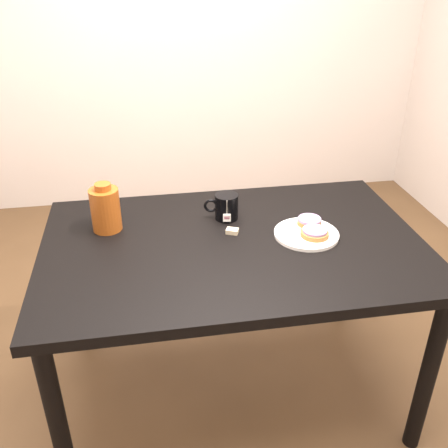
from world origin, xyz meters
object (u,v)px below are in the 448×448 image
(table, at_px, (233,260))
(plate, at_px, (306,233))
(mug, at_px, (226,207))
(bagel_back, at_px, (309,221))
(bagel_front, at_px, (315,233))
(teabag_pouch, at_px, (232,231))
(bagel_package, at_px, (105,209))

(table, height_order, plate, plate)
(plate, height_order, mug, mug)
(bagel_back, distance_m, bagel_front, 0.09)
(plate, xyz_separation_m, mug, (-0.27, 0.19, 0.04))
(table, xyz_separation_m, mug, (0.00, 0.19, 0.14))
(bagel_front, bearing_deg, table, 174.16)
(teabag_pouch, bearing_deg, bagel_front, -17.53)
(bagel_back, relative_size, bagel_front, 0.90)
(plate, xyz_separation_m, teabag_pouch, (-0.27, 0.06, -0.00))
(mug, bearing_deg, bagel_back, -14.69)
(plate, relative_size, bagel_back, 1.88)
(plate, distance_m, bagel_back, 0.07)
(mug, xyz_separation_m, teabag_pouch, (0.00, -0.12, -0.04))
(bagel_package, bearing_deg, table, -20.77)
(mug, bearing_deg, plate, -26.23)
(bagel_back, bearing_deg, bagel_front, -95.54)
(bagel_back, distance_m, bagel_package, 0.78)
(plate, height_order, bagel_package, bagel_package)
(table, distance_m, mug, 0.23)
(table, height_order, teabag_pouch, teabag_pouch)
(plate, bearing_deg, teabag_pouch, 166.58)
(table, bearing_deg, mug, 88.64)
(table, relative_size, bagel_back, 10.86)
(bagel_front, bearing_deg, mug, 143.86)
(mug, height_order, bagel_package, bagel_package)
(table, distance_m, bagel_front, 0.32)
(bagel_front, distance_m, bagel_package, 0.79)
(mug, height_order, teabag_pouch, mug)
(table, bearing_deg, bagel_back, 10.41)
(table, height_order, mug, mug)
(plate, xyz_separation_m, bagel_package, (-0.74, 0.18, 0.08))
(teabag_pouch, bearing_deg, bagel_back, -0.97)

